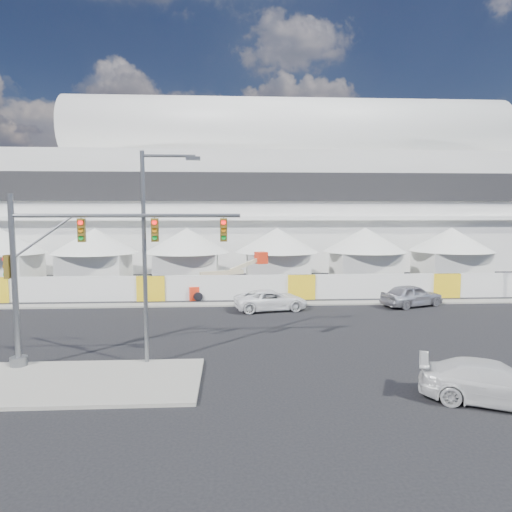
{
  "coord_description": "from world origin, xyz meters",
  "views": [
    {
      "loc": [
        0.27,
        -21.57,
        7.11
      ],
      "look_at": [
        2.08,
        10.0,
        3.97
      ],
      "focal_mm": 32.0,
      "sensor_mm": 36.0,
      "label": 1
    }
  ],
  "objects": [
    {
      "name": "ground",
      "position": [
        0.0,
        0.0,
        0.0
      ],
      "size": [
        160.0,
        160.0,
        0.0
      ],
      "primitive_type": "plane",
      "color": "black",
      "rests_on": "ground"
    },
    {
      "name": "traffic_mast",
      "position": [
        -7.16,
        -1.0,
        4.44
      ],
      "size": [
        10.4,
        0.75,
        7.71
      ],
      "color": "gray",
      "rests_on": "median_island"
    },
    {
      "name": "hoarding_fence",
      "position": [
        6.0,
        14.5,
        1.0
      ],
      "size": [
        70.0,
        0.25,
        2.0
      ],
      "primitive_type": "cube",
      "color": "white",
      "rests_on": "ground"
    },
    {
      "name": "pickup_near",
      "position": [
        10.0,
        -5.81,
        0.77
      ],
      "size": [
        4.06,
        5.69,
        1.53
      ],
      "primitive_type": "imported",
      "rotation": [
        0.0,
        0.0,
        1.16
      ],
      "color": "silver",
      "rests_on": "ground"
    },
    {
      "name": "stadium",
      "position": [
        8.71,
        41.5,
        9.45
      ],
      "size": [
        80.0,
        24.8,
        21.98
      ],
      "color": "silver",
      "rests_on": "ground"
    },
    {
      "name": "boom_lift",
      "position": [
        -0.83,
        15.5,
        0.97
      ],
      "size": [
        7.34,
        2.82,
        3.59
      ],
      "rotation": [
        0.0,
        0.0,
        0.38
      ],
      "color": "red",
      "rests_on": "ground"
    },
    {
      "name": "median_island",
      "position": [
        -6.0,
        -3.0,
        0.07
      ],
      "size": [
        10.0,
        5.0,
        0.15
      ],
      "primitive_type": "cube",
      "color": "gray",
      "rests_on": "ground"
    },
    {
      "name": "sedan_silver",
      "position": [
        13.8,
        11.26,
        0.83
      ],
      "size": [
        3.57,
        5.24,
        1.65
      ],
      "primitive_type": "imported",
      "rotation": [
        0.0,
        0.0,
        1.94
      ],
      "color": "#BBBAC0",
      "rests_on": "ground"
    },
    {
      "name": "pickup_curb",
      "position": [
        3.19,
        10.58,
        0.73
      ],
      "size": [
        3.32,
        5.61,
        1.46
      ],
      "primitive_type": "imported",
      "rotation": [
        0.0,
        0.0,
        1.75
      ],
      "color": "white",
      "rests_on": "ground"
    },
    {
      "name": "tent_row",
      "position": [
        0.5,
        24.0,
        3.15
      ],
      "size": [
        53.4,
        8.4,
        5.4
      ],
      "color": "silver",
      "rests_on": "ground"
    },
    {
      "name": "streetlight_median",
      "position": [
        -3.34,
        -0.8,
        5.67
      ],
      "size": [
        2.66,
        0.27,
        9.61
      ],
      "color": "slate",
      "rests_on": "median_island"
    },
    {
      "name": "far_curb",
      "position": [
        20.0,
        12.5,
        0.06
      ],
      "size": [
        80.0,
        1.2,
        0.12
      ],
      "primitive_type": "cube",
      "color": "gray",
      "rests_on": "ground"
    }
  ]
}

